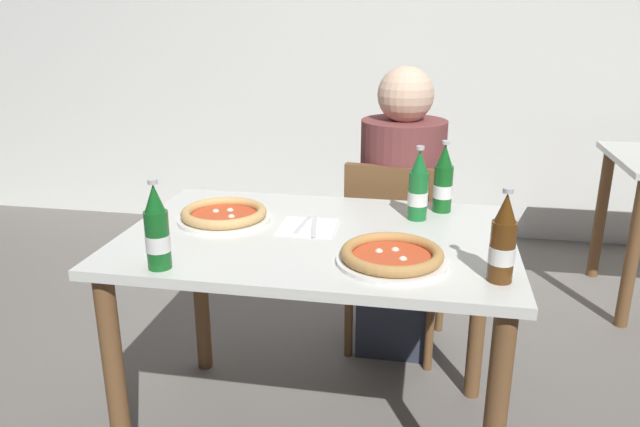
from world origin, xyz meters
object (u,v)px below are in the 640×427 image
Objects in this scene: dining_table_main at (317,268)px; beer_bottle_right at (418,189)px; pizza_margherita_near at (392,256)px; beer_bottle_center at (157,231)px; napkin_with_cutlery at (308,227)px; beer_bottle_extra at (443,182)px; pizza_marinara_far at (224,215)px; beer_bottle_left at (503,243)px; chair_behind_table at (396,247)px; diner_seated at (400,220)px.

beer_bottle_right is (0.30, 0.20, 0.22)m from dining_table_main.
pizza_margherita_near is 0.63m from beer_bottle_center.
beer_bottle_center is 1.30× the size of napkin_with_cutlery.
beer_bottle_center is 1.00× the size of beer_bottle_extra.
pizza_marinara_far is 0.29m from napkin_with_cutlery.
beer_bottle_left is 0.65m from napkin_with_cutlery.
chair_behind_table is 4.48× the size of napkin_with_cutlery.
beer_bottle_right is at bearing 12.15° from pizza_marinara_far.
diner_seated is at bearing 47.24° from pizza_marinara_far.
pizza_margherita_near is at bearing -37.55° from dining_table_main.
diner_seated is at bearing 71.24° from dining_table_main.
dining_table_main is at bearing -141.67° from beer_bottle_extra.
chair_behind_table reaches higher than pizza_margherita_near.
chair_behind_table is at bearing 101.69° from beer_bottle_right.
beer_bottle_center is (-0.59, -1.00, 0.27)m from diner_seated.
chair_behind_table is 1.17m from beer_bottle_center.
napkin_with_cutlery is (0.29, -0.02, -0.02)m from pizza_marinara_far.
beer_bottle_right is at bearing 38.80° from beer_bottle_center.
beer_bottle_left reaches higher than pizza_marinara_far.
chair_behind_table is 0.85m from pizza_margherita_near.
beer_bottle_center is 0.86m from beer_bottle_right.
beer_bottle_right is at bearing -80.68° from diner_seated.
pizza_marinara_far is 0.91m from beer_bottle_left.
dining_table_main is 4.86× the size of beer_bottle_extra.
pizza_marinara_far is at bearing 176.75° from napkin_with_cutlery.
diner_seated reaches higher than dining_table_main.
pizza_margherita_near is 0.37m from napkin_with_cutlery.
pizza_margherita_near is at bearing -88.61° from diner_seated.
pizza_margherita_near is at bearing 99.83° from chair_behind_table.
dining_table_main is at bearing -146.15° from beer_bottle_right.
beer_bottle_right is (0.67, 0.54, 0.00)m from beer_bottle_center.
beer_bottle_extra is (0.75, 0.64, 0.00)m from beer_bottle_center.
pizza_margherita_near reaches higher than dining_table_main.
chair_behind_table is (0.21, 0.61, -0.15)m from dining_table_main.
chair_behind_table is 0.70× the size of diner_seated.
beer_bottle_right is at bearing 33.85° from dining_table_main.
chair_behind_table is 0.56m from beer_bottle_right.
beer_bottle_center and beer_bottle_right have the same top height.
pizza_marinara_far is at bearing -161.60° from beer_bottle_extra.
beer_bottle_left and beer_bottle_center have the same top height.
diner_seated is at bearing 99.32° from beer_bottle_right.
diner_seated reaches higher than beer_bottle_left.
beer_bottle_extra is (0.38, 0.30, 0.22)m from dining_table_main.
pizza_margherita_near is at bearing -105.55° from beer_bottle_extra.
chair_behind_table reaches higher than dining_table_main.
beer_bottle_center and beer_bottle_extra have the same top height.
diner_seated is 3.95× the size of pizza_margherita_near.
chair_behind_table is 3.44× the size of beer_bottle_left.
diner_seated is 0.68m from napkin_with_cutlery.
pizza_marinara_far is at bearing 159.41° from beer_bottle_left.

